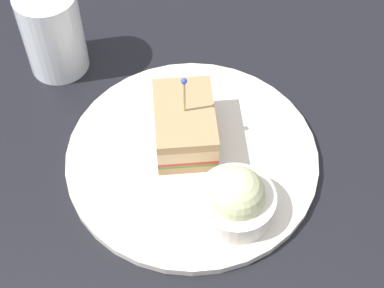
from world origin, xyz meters
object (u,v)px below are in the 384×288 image
Objects in this scene: plate at (192,157)px; drink_glass at (54,37)px; sandwich_half_center at (185,125)px; coleslaw_bowl at (236,199)px.

drink_glass reaches higher than plate.
drink_glass is (1.78, 21.51, 1.38)cm from sandwich_half_center.
sandwich_half_center is 1.42× the size of coleslaw_bowl.
plate is 4.04cm from sandwich_half_center.
plate is at bearing -97.94° from drink_glass.
plate is 9.37cm from coleslaw_bowl.
drink_glass is at bearing 77.57° from coleslaw_bowl.
drink_glass reaches higher than sandwich_half_center.
sandwich_half_center is 21.63cm from drink_glass.
sandwich_half_center is 11.41cm from coleslaw_bowl.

